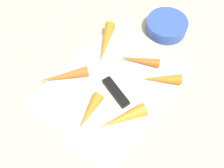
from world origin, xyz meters
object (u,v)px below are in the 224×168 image
(carrot_short, at_px, (162,79))
(carrot_shortest, at_px, (90,112))
(knife, at_px, (113,88))
(carrot_longest, at_px, (106,42))
(carrot_long, at_px, (64,76))
(small_bowl, at_px, (167,26))
(cutting_board, at_px, (112,85))
(carrot_medium_short, at_px, (139,60))
(carrot_medium_long, at_px, (123,118))

(carrot_short, distance_m, carrot_shortest, 0.20)
(knife, relative_size, carrot_shortest, 2.14)
(carrot_short, relative_size, carrot_longest, 0.74)
(carrot_long, distance_m, small_bowl, 0.33)
(carrot_short, distance_m, small_bowl, 0.19)
(knife, distance_m, carrot_short, 0.13)
(carrot_long, bearing_deg, cutting_board, 158.62)
(knife, relative_size, small_bowl, 1.68)
(carrot_long, relative_size, carrot_shortest, 1.35)
(carrot_short, height_order, carrot_shortest, carrot_shortest)
(knife, distance_m, carrot_longest, 0.14)
(carrot_medium_short, xyz_separation_m, carrot_longest, (-0.02, 0.10, 0.00))
(carrot_longest, distance_m, carrot_long, 0.15)
(carrot_shortest, bearing_deg, carrot_medium_long, 103.64)
(small_bowl, bearing_deg, carrot_short, -148.21)
(cutting_board, relative_size, small_bowl, 3.05)
(knife, xyz_separation_m, carrot_short, (0.10, -0.08, 0.01))
(carrot_short, xyz_separation_m, carrot_longest, (-0.01, 0.18, 0.00))
(carrot_long, bearing_deg, carrot_shortest, 111.16)
(carrot_medium_long, relative_size, carrot_long, 0.91)
(cutting_board, xyz_separation_m, small_bowl, (0.25, 0.01, 0.01))
(carrot_medium_long, distance_m, small_bowl, 0.32)
(carrot_short, bearing_deg, carrot_longest, -36.87)
(cutting_board, distance_m, carrot_medium_short, 0.10)
(cutting_board, distance_m, knife, 0.02)
(cutting_board, height_order, carrot_longest, carrot_longest)
(carrot_medium_short, relative_size, carrot_medium_long, 0.97)
(carrot_medium_long, xyz_separation_m, carrot_long, (-0.01, 0.19, -0.00))
(carrot_medium_long, xyz_separation_m, small_bowl, (0.31, 0.10, -0.01))
(knife, distance_m, carrot_shortest, 0.09)
(carrot_longest, bearing_deg, carrot_medium_short, 67.65)
(carrot_short, bearing_deg, carrot_long, 0.31)
(knife, bearing_deg, carrot_longest, -25.92)
(carrot_longest, height_order, carrot_shortest, carrot_longest)
(knife, height_order, carrot_short, carrot_short)
(carrot_shortest, relative_size, small_bowl, 0.79)
(carrot_medium_long, bearing_deg, carrot_longest, -102.97)
(carrot_longest, xyz_separation_m, carrot_long, (-0.15, 0.01, -0.00))
(knife, height_order, carrot_long, carrot_long)
(cutting_board, xyz_separation_m, carrot_longest, (0.08, 0.09, 0.02))
(knife, bearing_deg, carrot_long, 42.15)
(carrot_medium_short, bearing_deg, small_bowl, -113.60)
(knife, bearing_deg, small_bowl, -70.57)
(carrot_longest, bearing_deg, carrot_shortest, 1.31)
(carrot_medium_short, xyz_separation_m, carrot_medium_long, (-0.15, -0.08, 0.00))
(carrot_shortest, bearing_deg, carrot_longest, -163.43)
(carrot_short, relative_size, carrot_long, 0.76)
(carrot_short, xyz_separation_m, small_bowl, (0.16, 0.10, -0.01))
(carrot_short, height_order, small_bowl, carrot_short)
(carrot_longest, xyz_separation_m, carrot_shortest, (-0.18, -0.11, -0.00))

